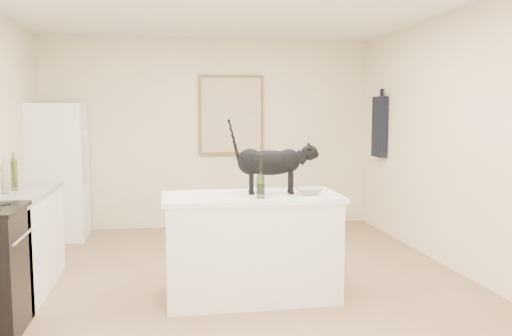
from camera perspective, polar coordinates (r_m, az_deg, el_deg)
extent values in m
plane|color=#9B7052|center=(4.88, -2.09, -13.03)|extent=(5.50, 5.50, 0.00)
plane|color=#F4E8BD|center=(7.35, -5.03, 3.74)|extent=(4.50, 0.00, 4.50)
plane|color=#F4E8BD|center=(1.95, 8.77, -2.82)|extent=(4.50, 0.00, 4.50)
plane|color=#F4E8BD|center=(5.40, 22.24, 2.47)|extent=(0.00, 5.50, 5.50)
cube|color=white|center=(4.58, -0.52, -8.69)|extent=(1.44, 0.67, 0.86)
cube|color=white|center=(4.49, -0.52, -3.13)|extent=(1.50, 0.70, 0.04)
cube|color=white|center=(5.18, -24.68, -7.50)|extent=(0.60, 1.40, 0.86)
cube|color=gray|center=(5.10, -24.90, -2.58)|extent=(0.62, 1.44, 0.04)
cube|color=white|center=(7.09, -20.62, -0.36)|extent=(0.68, 0.68, 1.70)
cube|color=brown|center=(7.35, -2.68, 5.71)|extent=(0.90, 0.03, 1.10)
cube|color=beige|center=(7.33, -2.67, 5.70)|extent=(0.82, 0.00, 1.02)
cube|color=black|center=(7.19, 13.17, 4.35)|extent=(0.08, 0.34, 0.80)
cylinder|color=#355D25|center=(4.28, 0.50, -1.21)|extent=(0.08, 0.08, 0.31)
imported|color=silver|center=(4.50, 5.75, -2.51)|extent=(0.26, 0.26, 0.06)
cube|color=silver|center=(7.00, -17.98, 3.26)|extent=(0.04, 0.12, 0.16)
cylinder|color=#25521B|center=(5.15, -24.66, -0.67)|extent=(0.06, 0.06, 0.28)
cylinder|color=brown|center=(5.34, -24.57, -0.66)|extent=(0.06, 0.06, 0.25)
cylinder|color=#A3B1A5|center=(5.00, -25.49, -1.00)|extent=(0.06, 0.06, 0.27)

